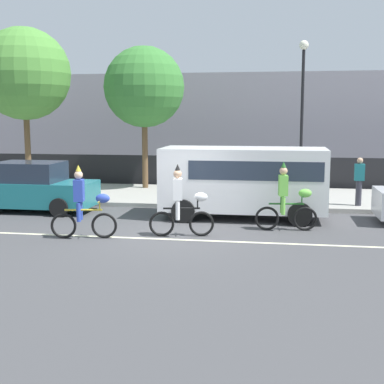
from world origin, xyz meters
TOP-DOWN VIEW (x-y plane):
  - ground_plane at (0.00, 0.00)m, footprint 80.00×80.00m
  - road_centre_line at (0.00, -0.50)m, footprint 36.00×0.14m
  - sidewalk_curb at (0.00, 6.50)m, footprint 60.00×5.00m
  - fence_line at (0.00, 9.40)m, footprint 40.00×0.08m
  - building_backdrop at (0.79, 18.00)m, footprint 28.00×8.00m
  - parade_cyclist_cobalt at (-2.15, -0.74)m, footprint 1.70×0.54m
  - parade_cyclist_zebra at (0.31, -0.10)m, footprint 1.70×0.54m
  - parade_cyclist_lime at (3.04, 1.08)m, footprint 1.72×0.50m
  - parked_van_white at (1.80, 2.70)m, footprint 5.00×2.22m
  - parked_car_teal at (-5.28, 2.79)m, footprint 4.10×1.92m
  - street_lamp_post at (3.63, 7.79)m, footprint 0.36×0.36m
  - street_tree_near_lamp at (-2.74, 7.97)m, footprint 3.31×3.31m
  - street_tree_far_corner at (-7.42, 6.89)m, footprint 3.71×3.71m
  - pedestrian_onlooker at (5.46, 4.76)m, footprint 0.32×0.20m

SIDE VIEW (x-z plane):
  - ground_plane at x=0.00m, z-range 0.00..0.00m
  - road_centre_line at x=0.00m, z-range 0.00..0.01m
  - sidewalk_curb at x=0.00m, z-range 0.00..0.15m
  - fence_line at x=0.00m, z-range 0.00..1.40m
  - parked_car_teal at x=-5.28m, z-range -0.04..1.60m
  - parade_cyclist_cobalt at x=-2.15m, z-range -0.12..1.80m
  - parade_cyclist_zebra at x=0.31m, z-range -0.12..1.80m
  - parade_cyclist_lime at x=3.04m, z-range -0.12..1.80m
  - pedestrian_onlooker at x=5.46m, z-range 0.20..1.82m
  - parked_van_white at x=1.80m, z-range 0.19..2.37m
  - building_backdrop at x=0.79m, z-range 0.00..5.33m
  - street_lamp_post at x=3.63m, z-range 1.06..6.92m
  - street_tree_near_lamp at x=-2.74m, z-range 1.39..7.21m
  - street_tree_far_corner at x=-7.42m, z-range 1.55..8.07m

